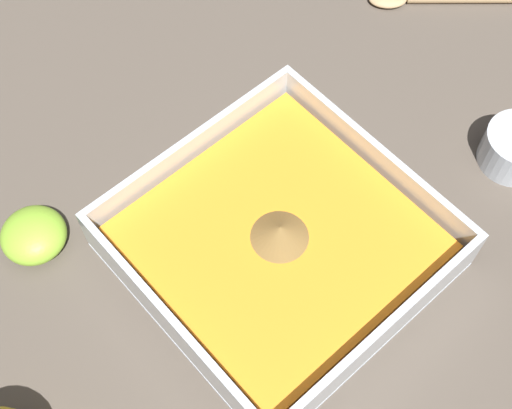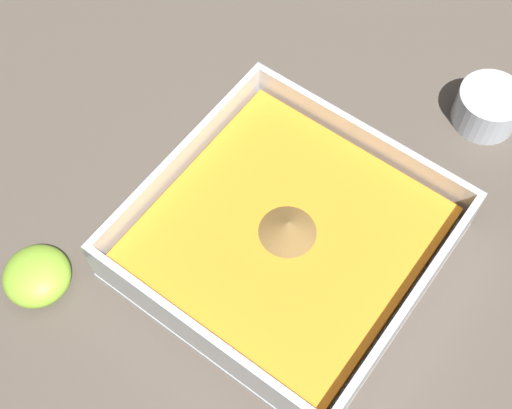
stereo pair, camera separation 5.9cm
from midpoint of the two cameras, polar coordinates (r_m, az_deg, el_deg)
The scene contains 4 objects.
ground_plane at distance 0.59m, azimuth 2.94°, elevation -5.36°, with size 4.00×4.00×0.00m, color brown.
square_dish at distance 0.58m, azimuth -0.41°, elevation -3.14°, with size 0.23×0.23×0.05m.
spice_bowl at distance 0.68m, azimuth 15.71°, elevation 7.25°, with size 0.06×0.06×0.04m.
lemon_half at distance 0.61m, azimuth -19.81°, elevation -5.66°, with size 0.05×0.05×0.03m.
Camera 2 is at (-0.23, -0.10, 0.54)m, focal length 50.00 mm.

